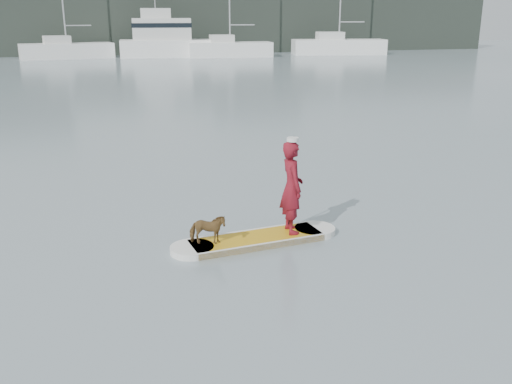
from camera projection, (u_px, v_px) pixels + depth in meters
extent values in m
plane|color=slate|center=(116.00, 213.00, 12.34)|extent=(140.00, 140.00, 0.00)
cube|color=#C48F12|center=(256.00, 240.00, 10.74)|extent=(2.58, 1.10, 0.12)
cylinder|color=silver|center=(192.00, 249.00, 10.29)|extent=(0.80, 0.80, 0.12)
cylinder|color=silver|center=(315.00, 230.00, 11.19)|extent=(0.80, 0.80, 0.12)
cube|color=silver|center=(249.00, 233.00, 11.07)|extent=(2.49, 0.37, 0.12)
cube|color=silver|center=(264.00, 247.00, 10.41)|extent=(2.49, 0.37, 0.12)
imported|color=maroon|center=(292.00, 187.00, 10.72)|extent=(0.43, 0.65, 1.77)
cylinder|color=silver|center=(293.00, 139.00, 10.45)|extent=(0.22, 0.22, 0.07)
imported|color=brown|center=(207.00, 230.00, 10.29)|extent=(0.72, 0.46, 0.56)
cylinder|color=black|center=(290.00, 183.00, 11.03)|extent=(0.07, 0.30, 1.89)
cube|color=black|center=(289.00, 226.00, 11.30)|extent=(0.10, 0.03, 0.32)
cube|color=white|center=(67.00, 51.00, 54.34)|extent=(8.84, 4.19, 1.42)
cube|color=silver|center=(57.00, 40.00, 53.67)|extent=(2.68, 2.26, 0.71)
cylinder|color=#B7B7BC|center=(78.00, 25.00, 54.16)|extent=(2.40, 0.56, 0.10)
cube|color=white|center=(230.00, 50.00, 56.15)|extent=(8.32, 3.18, 1.43)
cube|color=silver|center=(222.00, 39.00, 55.67)|extent=(2.40, 2.00, 0.71)
cylinder|color=#B7B7BC|center=(242.00, 25.00, 55.68)|extent=(2.45, 0.26, 0.10)
cube|color=white|center=(339.00, 47.00, 59.86)|extent=(9.98, 4.39, 1.53)
cube|color=silver|center=(330.00, 36.00, 59.43)|extent=(2.99, 2.41, 0.77)
cylinder|color=#B7B7BC|center=(352.00, 22.00, 59.24)|extent=(2.61, 0.54, 0.11)
cube|color=white|center=(173.00, 48.00, 56.24)|extent=(10.34, 3.84, 1.66)
cube|color=silver|center=(162.00, 29.00, 55.50)|extent=(5.74, 2.89, 2.03)
cube|color=silver|center=(155.00, 13.00, 54.97)|extent=(2.95, 1.92, 0.92)
cube|color=black|center=(161.00, 25.00, 55.39)|extent=(5.85, 2.96, 0.41)
cylinder|color=#B7B7BC|center=(155.00, 0.00, 54.61)|extent=(0.09, 0.09, 1.48)
cube|color=black|center=(95.00, 25.00, 60.22)|extent=(90.00, 6.00, 6.00)
cube|color=black|center=(257.00, 15.00, 65.36)|extent=(10.00, 4.00, 8.00)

